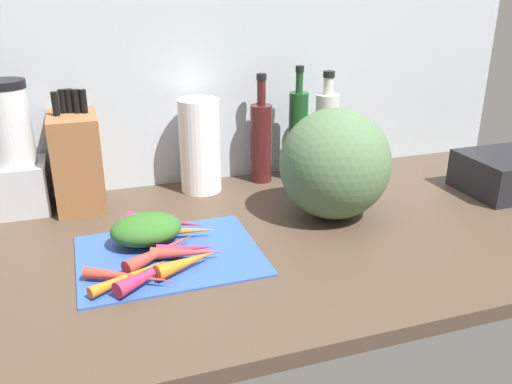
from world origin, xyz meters
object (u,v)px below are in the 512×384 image
at_px(carrot_6, 152,224).
at_px(carrot_7, 161,251).
at_px(paper_towel_roll, 200,146).
at_px(bottle_0, 261,141).
at_px(carrot_9, 166,222).
at_px(bottle_2, 326,135).
at_px(carrot_1, 130,276).
at_px(carrot_3, 187,248).
at_px(carrot_8, 129,277).
at_px(cutting_board, 169,254).
at_px(carrot_2, 188,252).
at_px(carrot_5, 178,231).
at_px(carrot_0, 188,262).
at_px(winter_squash, 335,164).
at_px(blender_appliance, 16,157).
at_px(carrot_4, 149,275).
at_px(knife_block, 77,160).
at_px(bottle_1, 298,135).
at_px(dish_rack, 509,173).

distance_m(carrot_6, carrot_7, 0.13).
bearing_deg(paper_towel_roll, bottle_0, 5.74).
xyz_separation_m(carrot_9, bottle_2, (0.47, 0.19, 0.10)).
bearing_deg(carrot_1, carrot_3, 30.04).
height_order(carrot_8, bottle_2, bottle_2).
bearing_deg(cutting_board, carrot_2, -48.01).
bearing_deg(carrot_5, carrot_7, -121.11).
height_order(carrot_3, carrot_5, carrot_5).
bearing_deg(carrot_3, carrot_0, -100.26).
xyz_separation_m(carrot_0, bottle_0, (0.30, 0.43, 0.09)).
bearing_deg(cutting_board, winter_squash, 11.06).
bearing_deg(carrot_3, blender_appliance, 132.06).
distance_m(carrot_4, carrot_7, 0.09).
relative_size(carrot_0, carrot_5, 0.77).
bearing_deg(paper_towel_roll, carrot_5, -112.95).
bearing_deg(carrot_9, carrot_6, 178.65).
xyz_separation_m(carrot_5, knife_block, (-0.19, 0.27, 0.10)).
bearing_deg(carrot_6, carrot_0, -78.59).
xyz_separation_m(carrot_6, carrot_7, (-0.00, -0.13, 0.00)).
xyz_separation_m(carrot_4, bottle_1, (0.47, 0.43, 0.10)).
bearing_deg(paper_towel_roll, carrot_2, -107.14).
relative_size(carrot_1, carrot_3, 1.37).
relative_size(bottle_0, bottle_2, 0.98).
height_order(knife_block, bottle_0, bottle_0).
relative_size(carrot_0, knife_block, 0.46).
distance_m(knife_block, dish_rack, 1.09).
bearing_deg(bottle_1, carrot_6, -153.32).
height_order(winter_squash, bottle_1, bottle_1).
xyz_separation_m(carrot_1, carrot_2, (0.12, 0.05, 0.00)).
bearing_deg(bottle_1, blender_appliance, 179.47).
height_order(carrot_3, paper_towel_roll, paper_towel_roll).
bearing_deg(carrot_2, cutting_board, 131.99).
xyz_separation_m(carrot_8, knife_block, (-0.07, 0.42, 0.10)).
distance_m(knife_block, blender_appliance, 0.14).
bearing_deg(bottle_0, carrot_8, -132.56).
bearing_deg(carrot_3, carrot_1, -149.96).
distance_m(carrot_0, bottle_0, 0.53).
bearing_deg(bottle_0, carrot_1, -132.58).
relative_size(carrot_5, carrot_8, 0.99).
bearing_deg(bottle_0, dish_rack, -25.59).
bearing_deg(carrot_0, blender_appliance, 126.82).
height_order(cutting_board, carrot_7, carrot_7).
distance_m(bottle_0, dish_rack, 0.65).
xyz_separation_m(knife_block, bottle_1, (0.57, 0.01, 0.01)).
height_order(carrot_7, carrot_8, carrot_7).
height_order(carrot_9, blender_appliance, blender_appliance).
distance_m(carrot_4, winter_squash, 0.50).
xyz_separation_m(carrot_1, blender_appliance, (-0.20, 0.43, 0.12)).
bearing_deg(carrot_3, bottle_0, 52.42).
height_order(carrot_6, blender_appliance, blender_appliance).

